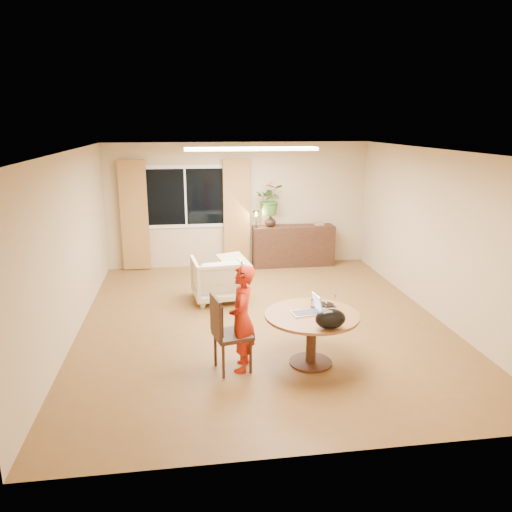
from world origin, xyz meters
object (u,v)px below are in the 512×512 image
(dining_table, at_px, (312,325))
(dining_chair, at_px, (232,333))
(sideboard, at_px, (293,246))
(armchair, at_px, (217,279))
(child, at_px, (242,318))

(dining_table, bearing_deg, dining_chair, -179.21)
(dining_table, xyz_separation_m, sideboard, (0.74, 4.48, -0.10))
(armchair, bearing_deg, dining_table, 105.22)
(dining_table, relative_size, dining_chair, 1.21)
(dining_table, xyz_separation_m, child, (-0.88, -0.00, 0.14))
(dining_chair, distance_m, armchair, 2.56)
(child, xyz_separation_m, sideboard, (1.62, 4.48, -0.24))
(armchair, relative_size, sideboard, 0.48)
(dining_table, height_order, armchair, armchair)
(armchair, bearing_deg, dining_chair, 83.74)
(child, xyz_separation_m, armchair, (-0.14, 2.55, -0.29))
(child, relative_size, sideboard, 0.77)
(child, distance_m, sideboard, 4.77)
(child, relative_size, armchair, 1.59)
(dining_chair, height_order, armchair, dining_chair)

